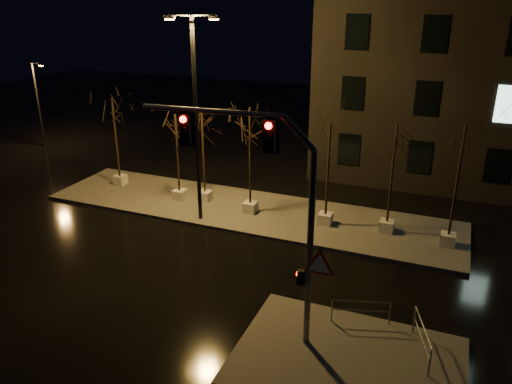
% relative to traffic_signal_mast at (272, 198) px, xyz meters
% --- Properties ---
extents(ground, '(90.00, 90.00, 0.00)m').
position_rel_traffic_signal_mast_xyz_m(ground, '(-4.83, 3.29, -5.08)').
color(ground, black).
rests_on(ground, ground).
extents(median, '(22.00, 5.00, 0.15)m').
position_rel_traffic_signal_mast_xyz_m(median, '(-4.83, 9.29, -5.00)').
color(median, '#4E4A45').
rests_on(median, ground).
extents(sidewalk_corner, '(7.00, 5.00, 0.15)m').
position_rel_traffic_signal_mast_xyz_m(sidewalk_corner, '(2.67, -0.21, -5.00)').
color(sidewalk_corner, '#4E4A45').
rests_on(sidewalk_corner, ground).
extents(tree_0, '(1.80, 1.80, 5.27)m').
position_rel_traffic_signal_mast_xyz_m(tree_0, '(-13.26, 9.86, -0.93)').
color(tree_0, beige).
rests_on(tree_0, median).
extents(tree_1, '(1.80, 1.80, 4.88)m').
position_rel_traffic_signal_mast_xyz_m(tree_1, '(-8.78, 9.14, -1.22)').
color(tree_1, beige).
rests_on(tree_1, median).
extents(tree_2, '(1.80, 1.80, 5.02)m').
position_rel_traffic_signal_mast_xyz_m(tree_2, '(-7.41, 9.50, -1.12)').
color(tree_2, beige).
rests_on(tree_2, median).
extents(tree_3, '(1.80, 1.80, 5.64)m').
position_rel_traffic_signal_mast_xyz_m(tree_3, '(-4.50, 9.01, -0.65)').
color(tree_3, beige).
rests_on(tree_3, median).
extents(tree_4, '(1.80, 1.80, 5.20)m').
position_rel_traffic_signal_mast_xyz_m(tree_4, '(-0.53, 9.10, -0.99)').
color(tree_4, beige).
rests_on(tree_4, median).
extents(tree_5, '(1.80, 1.80, 5.39)m').
position_rel_traffic_signal_mast_xyz_m(tree_5, '(2.40, 9.38, -0.84)').
color(tree_5, beige).
rests_on(tree_5, median).
extents(tree_6, '(1.80, 1.80, 5.66)m').
position_rel_traffic_signal_mast_xyz_m(tree_6, '(5.17, 9.01, -0.64)').
color(tree_6, beige).
rests_on(tree_6, median).
extents(traffic_signal_mast, '(6.14, 0.62, 7.50)m').
position_rel_traffic_signal_mast_xyz_m(traffic_signal_mast, '(0.00, 0.00, 0.00)').
color(traffic_signal_mast, '#585C60').
rests_on(traffic_signal_mast, sidewalk_corner).
extents(streetlight_main, '(2.38, 1.06, 9.77)m').
position_rel_traffic_signal_mast_xyz_m(streetlight_main, '(-6.54, 7.35, 0.71)').
color(streetlight_main, black).
rests_on(streetlight_main, median).
extents(streetlight_far, '(1.21, 0.31, 6.18)m').
position_rel_traffic_signal_mast_xyz_m(streetlight_far, '(-23.78, 14.81, -1.68)').
color(streetlight_far, black).
rests_on(streetlight_far, ground).
extents(guard_rail_a, '(1.93, 0.63, 0.87)m').
position_rel_traffic_signal_mast_xyz_m(guard_rail_a, '(2.65, 1.79, -4.36)').
color(guard_rail_a, '#585C60').
rests_on(guard_rail_a, sidewalk_corner).
extents(guard_rail_b, '(0.70, 2.06, 1.02)m').
position_rel_traffic_signal_mast_xyz_m(guard_rail_b, '(4.71, 0.94, -4.27)').
color(guard_rail_b, '#585C60').
rests_on(guard_rail_b, sidewalk_corner).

